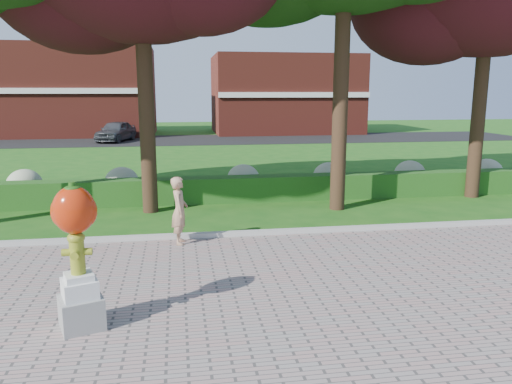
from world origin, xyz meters
TOP-DOWN VIEW (x-y plane):
  - ground at (0.00, 0.00)m, footprint 100.00×100.00m
  - curb at (0.00, 3.00)m, footprint 40.00×0.18m
  - lawn_hedge at (0.00, 7.00)m, footprint 24.00×0.70m
  - hydrangea_row at (0.57, 8.00)m, footprint 20.10×1.10m
  - street at (0.00, 28.00)m, footprint 50.00×8.00m
  - building_left at (-10.00, 34.00)m, footprint 14.00×8.00m
  - building_right at (8.00, 34.00)m, footprint 12.00×8.00m
  - hydrant_sculpture at (-2.63, -1.37)m, footprint 0.75×0.75m
  - woman at (-1.16, 2.60)m, footprint 0.39×0.58m
  - parked_car at (-5.42, 27.65)m, footprint 2.84×4.52m

SIDE VIEW (x-z plane):
  - ground at x=0.00m, z-range 0.00..0.00m
  - street at x=0.00m, z-range 0.00..0.02m
  - curb at x=0.00m, z-range 0.00..0.15m
  - lawn_hedge at x=0.00m, z-range 0.00..0.80m
  - hydrangea_row at x=0.57m, z-range 0.06..1.04m
  - parked_car at x=-5.42m, z-range 0.02..1.45m
  - woman at x=-1.16m, z-range 0.04..1.59m
  - hydrant_sculpture at x=-2.63m, z-range 0.10..2.28m
  - building_right at x=8.00m, z-range 0.00..6.40m
  - building_left at x=-10.00m, z-range 0.00..7.00m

